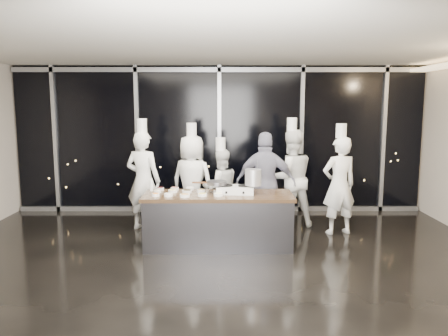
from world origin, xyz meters
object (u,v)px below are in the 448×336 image
Objects in this scene: stove at (235,189)px; guest at (266,183)px; stock_pot at (253,177)px; chef_far_left at (143,180)px; chef_left at (192,181)px; chef_center at (221,187)px; frying_pan at (216,183)px; chef_side at (339,184)px; chef_right at (291,178)px; demo_counter at (218,220)px.

guest is (0.58, 0.75, -0.03)m from stove.
guest is at bearing 69.88° from stock_pot.
chef_left is at bearing -150.15° from chef_far_left.
frying_pan is at bearing 71.07° from chef_center.
chef_left is at bearing 132.06° from stock_pot.
guest is 0.92× the size of chef_side.
chef_left is 1.08× the size of guest.
chef_far_left is at bearing 153.11° from stock_pot.
frying_pan is 1.26m from chef_center.
guest is at bearing 42.57° from frying_pan.
chef_right is at bearing -47.44° from chef_side.
demo_counter is 4.16× the size of frying_pan.
frying_pan is at bearing 1.42° from chef_side.
demo_counter is 3.90× the size of stove.
guest reaches higher than demo_counter.
stove is at bearing 5.10° from chef_side.
chef_right is (1.39, 1.28, 0.50)m from demo_counter.
stove is 1.07× the size of frying_pan.
chef_far_left reaches higher than chef_left.
demo_counter is at bearing 72.72° from chef_center.
chef_far_left is (-1.43, 1.05, 0.50)m from demo_counter.
chef_far_left is (-1.71, 0.99, -0.01)m from stove.
chef_left is at bearing -25.12° from chef_side.
chef_side is (1.91, 0.70, -0.05)m from stove.
stove is 2.36× the size of stock_pot.
stove is 0.34× the size of guest.
chef_far_left is (-1.39, 0.94, -0.11)m from frying_pan.
chef_far_left is 1.21× the size of chef_center.
stock_pot is 1.46m from chef_center.
stock_pot reaches higher than demo_counter.
chef_right is (0.53, 0.46, 0.02)m from guest.
chef_center is 1.37m from chef_right.
frying_pan is 1.85m from chef_right.
chef_left is at bearing 117.17° from frying_pan.
chef_side is at bearing 20.68° from frying_pan.
guest reaches higher than chef_center.
chef_center is at bearing -151.58° from chef_far_left.
chef_center is 0.93× the size of guest.
frying_pan is 0.32× the size of guest.
chef_far_left reaches higher than demo_counter.
frying_pan is 1.15m from guest.
demo_counter is 1.31× the size of guest.
chef_left is 1.91m from chef_right.
stove reaches higher than demo_counter.
chef_left is at bearing -10.10° from guest.
stock_pot is at bearing 96.94° from chef_center.
stock_pot reaches higher than frying_pan.
guest is at bearing -174.59° from chef_left.
chef_far_left is at bearing -4.52° from chef_right.
stove is at bearing 59.73° from guest.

